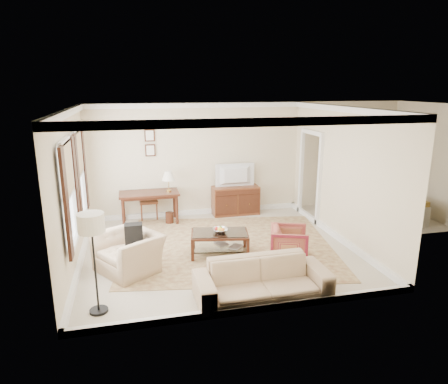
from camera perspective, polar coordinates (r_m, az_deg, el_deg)
name	(u,v)px	position (r m, az deg, el deg)	size (l,w,h in m)	color
room_shell	(218,130)	(7.77, -0.93, 8.81)	(5.51, 5.01, 2.91)	beige
annex_bedroom	(378,204)	(11.06, 21.10, -1.64)	(3.00, 2.70, 2.90)	beige
window_front	(69,194)	(7.14, -21.27, -0.28)	(0.12, 1.56, 1.80)	#CCB284
window_rear	(80,174)	(8.69, -19.94, 2.40)	(0.12, 1.56, 1.80)	#CCB284
doorway	(310,177)	(10.29, 12.15, 2.09)	(0.10, 1.12, 2.25)	white
rug	(229,246)	(8.58, 0.70, -7.66)	(4.29, 3.68, 0.01)	brown
writing_desk	(149,197)	(9.95, -10.63, -0.65)	(1.43, 0.72, 0.78)	#401E12
desk_chair	(148,199)	(10.32, -10.76, -0.94)	(0.45, 0.45, 1.05)	brown
desk_lamp	(169,181)	(9.89, -7.93, 1.53)	(0.32, 0.32, 0.50)	silver
framed_prints	(150,143)	(10.12, -10.54, 6.95)	(0.25, 0.04, 0.68)	#401E12
sideboard	(235,200)	(10.54, 1.65, -1.19)	(1.22, 0.47, 0.75)	brown
tv	(236,168)	(10.32, 1.72, 3.41)	(0.98, 0.57, 0.13)	black
coffee_table	(220,237)	(8.02, -0.62, -6.49)	(1.23, 0.86, 0.48)	#401E12
fruit_bowl	(220,230)	(7.96, -0.56, -5.40)	(0.42, 0.42, 0.10)	silver
book_a	(217,245)	(8.15, -1.01, -7.52)	(0.28, 0.04, 0.38)	brown
book_b	(231,246)	(8.11, 1.03, -7.66)	(0.28, 0.03, 0.38)	brown
striped_armchair	(289,242)	(7.94, 9.27, -7.00)	(0.70, 0.65, 0.72)	maroon
club_armchair	(128,246)	(7.52, -13.52, -7.53)	(1.09, 0.71, 0.95)	tan
backpack	(134,233)	(7.45, -12.79, -5.68)	(0.32, 0.22, 0.40)	black
sofa	(263,274)	(6.48, 5.53, -11.53)	(2.14, 0.63, 0.84)	tan
floor_lamp	(92,230)	(6.01, -18.39, -5.24)	(0.38, 0.38, 1.56)	black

